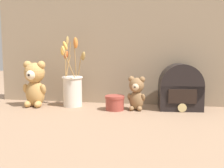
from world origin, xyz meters
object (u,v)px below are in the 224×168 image
object	(u,v)px
vintage_radio	(180,89)
teddy_bear_large	(35,83)
teddy_bear_medium	(136,93)
decorative_tin_tall	(115,103)
flower_vase	(72,87)

from	to	relation	value
vintage_radio	teddy_bear_large	bearing A→B (deg)	-175.43
teddy_bear_medium	decorative_tin_tall	bearing A→B (deg)	-169.30
teddy_bear_large	teddy_bear_medium	xyz separation A→B (m)	(0.51, 0.01, -0.04)
vintage_radio	decorative_tin_tall	world-z (taller)	vintage_radio
teddy_bear_large	vintage_radio	size ratio (longest dim) A/B	1.05
teddy_bear_medium	decorative_tin_tall	world-z (taller)	teddy_bear_medium
decorative_tin_tall	teddy_bear_large	bearing A→B (deg)	178.06
teddy_bear_large	decorative_tin_tall	xyz separation A→B (m)	(0.41, -0.01, -0.08)
teddy_bear_large	vintage_radio	bearing A→B (deg)	4.57
teddy_bear_large	flower_vase	world-z (taller)	flower_vase
decorative_tin_tall	teddy_bear_medium	bearing A→B (deg)	10.70
teddy_bear_medium	vintage_radio	xyz separation A→B (m)	(0.20, 0.05, 0.01)
teddy_bear_large	flower_vase	distance (m)	0.19
teddy_bear_medium	flower_vase	distance (m)	0.33
teddy_bear_large	decorative_tin_tall	distance (m)	0.42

